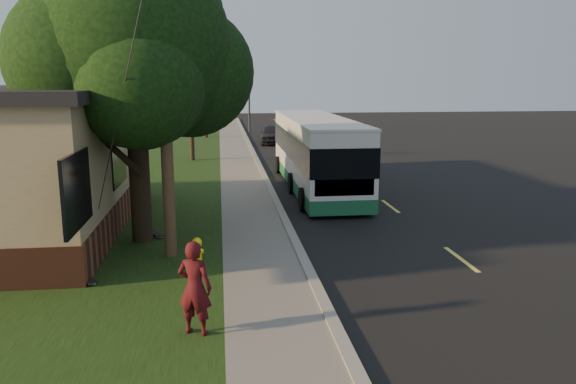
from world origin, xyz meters
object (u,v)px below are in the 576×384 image
object	(u,v)px
leafy_tree	(135,53)
skateboard_spare	(83,279)
traffic_signal	(249,94)
fire_hydrant	(197,253)
transit_bus	(316,151)
bare_tree_near	(191,122)
skateboard_main	(154,233)
distant_car	(272,134)
skateboarder	(195,288)
utility_pole	(163,73)
dumpster	(12,201)
bare_tree_far	(206,112)

from	to	relation	value
leafy_tree	skateboard_spare	world-z (taller)	leafy_tree
leafy_tree	traffic_signal	size ratio (longest dim) A/B	1.42
fire_hydrant	transit_bus	world-z (taller)	transit_bus
bare_tree_near	skateboard_spare	world-z (taller)	bare_tree_near
skateboard_main	distant_car	distance (m)	23.67
fire_hydrant	transit_bus	xyz separation A→B (m)	(4.52, 9.63, 1.13)
transit_bus	skateboarder	distance (m)	13.92
skateboarder	utility_pole	bearing A→B (deg)	-58.73
transit_bus	skateboarder	world-z (taller)	transit_bus
fire_hydrant	skateboard_main	distance (m)	3.26
utility_pole	distant_car	distance (m)	25.75
dumpster	transit_bus	bearing A→B (deg)	21.41
bare_tree_near	skateboard_main	distance (m)	15.18
skateboard_main	dumpster	size ratio (longest dim) A/B	0.58
skateboard_main	skateboard_spare	xyz separation A→B (m)	(-1.17, -3.61, 0.00)
distant_car	bare_tree_near	bearing A→B (deg)	-117.59
fire_hydrant	skateboard_main	bearing A→B (deg)	114.30
fire_hydrant	skateboard_spare	xyz separation A→B (m)	(-2.51, -0.65, -0.30)
utility_pole	skateboard_main	world-z (taller)	utility_pole
transit_bus	skateboard_main	size ratio (longest dim) A/B	12.42
skateboarder	skateboard_spare	xyz separation A→B (m)	(-2.61, 2.90, -0.79)
leafy_tree	distant_car	distance (m)	24.44
fire_hydrant	leafy_tree	world-z (taller)	leafy_tree
dumpster	distant_car	distance (m)	22.91
leafy_tree	skateboarder	bearing A→B (deg)	-74.93
bare_tree_near	skateboard_main	xyz separation A→B (m)	(-0.43, -15.04, -2.02)
skateboarder	skateboard_spare	size ratio (longest dim) A/B	2.10
leafy_tree	transit_bus	distance (m)	9.94
transit_bus	skateboard_spare	world-z (taller)	transit_bus
transit_bus	dumpster	bearing A→B (deg)	-158.59
distant_car	skateboarder	bearing A→B (deg)	-92.64
traffic_signal	bare_tree_near	bearing A→B (deg)	-104.04
bare_tree_far	skateboarder	xyz separation A→B (m)	(0.50, -33.56, -1.08)
utility_pole	distant_car	size ratio (longest dim) A/B	2.29
skateboarder	distant_car	xyz separation A→B (m)	(4.16, 29.51, -0.25)
fire_hydrant	bare_tree_near	bearing A→B (deg)	92.86
skateboarder	skateboard_spare	world-z (taller)	skateboarder
utility_pole	bare_tree_far	distance (m)	29.13
dumpster	bare_tree_far	bearing A→B (deg)	77.05
bare_tree_near	skateboarder	world-z (taller)	bare_tree_near
leafy_tree	skateboarder	xyz separation A→B (m)	(1.67, -6.21, -4.24)
traffic_signal	skateboard_spare	bearing A→B (deg)	-99.19
utility_pole	skateboard_spare	xyz separation A→B (m)	(-1.80, -1.65, -4.50)
leafy_tree	skateboard_main	size ratio (longest dim) A/B	8.97
dumpster	distant_car	size ratio (longest dim) A/B	0.38
traffic_signal	transit_bus	bearing A→B (deg)	-86.66
bare_tree_far	skateboarder	world-z (taller)	bare_tree_far
fire_hydrant	skateboard_spare	distance (m)	2.61
bare_tree_far	utility_pole	bearing A→B (deg)	-90.60
fire_hydrant	bare_tree_near	xyz separation A→B (m)	(-0.90, 18.00, 1.72)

